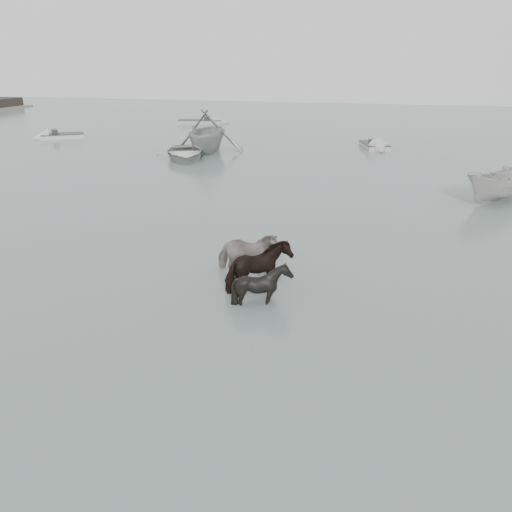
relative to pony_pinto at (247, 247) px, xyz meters
name	(u,v)px	position (x,y,z in m)	size (l,w,h in m)	color
ground	(264,320)	(1.24, -2.89, -0.84)	(140.00, 140.00, 0.00)	slate
pony_pinto	(247,247)	(0.00, 0.00, 0.00)	(0.91, 1.99, 1.68)	black
pony_dark	(260,264)	(0.69, -1.13, -0.02)	(1.63, 1.39, 1.64)	black
pony_black	(262,279)	(0.96, -1.95, -0.11)	(1.18, 1.32, 1.46)	black
rowboat_lead	(184,151)	(-9.20, 17.42, -0.30)	(3.72, 5.21, 1.08)	#B6B7B1
rowboat_trail	(207,130)	(-8.66, 20.56, 0.73)	(5.14, 5.96, 3.14)	#9B9D9B
boat_small	(500,184)	(9.15, 11.11, -0.01)	(1.62, 4.31, 1.66)	#A2A29E
skiff_outer	(62,134)	(-22.90, 23.79, -0.47)	(4.76, 1.60, 0.75)	#AFAFAA
skiff_mid	(375,143)	(2.98, 25.16, -0.47)	(4.46, 1.60, 0.75)	#9A9C9A
skiff_far	(200,120)	(-15.28, 36.64, -0.47)	(6.17, 1.60, 0.75)	#979997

